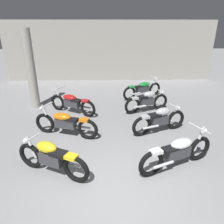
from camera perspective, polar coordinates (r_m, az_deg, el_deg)
ground_plane at (r=4.55m, az=1.18°, el=-22.78°), size 60.00×60.00×0.00m
back_wall at (r=13.34m, az=-0.81°, el=16.50°), size 12.95×0.24×3.60m
support_pillar at (r=9.11m, az=-21.57°, el=10.76°), size 0.36×0.36×3.20m
motorcycle_left_row_0 at (r=5.03m, az=-16.51°, el=-12.00°), size 1.83×0.93×0.88m
motorcycle_left_row_1 at (r=6.61m, az=-12.88°, el=-2.90°), size 2.09×0.91×0.97m
motorcycle_left_row_2 at (r=8.29m, az=-11.09°, el=2.60°), size 1.94×1.19×0.97m
motorcycle_right_row_0 at (r=5.29m, az=17.79°, el=-10.38°), size 2.03×1.05×0.97m
motorcycle_right_row_1 at (r=6.83m, az=13.12°, el=-2.00°), size 1.88×0.81×0.88m
motorcycle_right_row_2 at (r=8.43m, az=9.70°, el=3.08°), size 1.88×0.81×0.88m
motorcycle_right_row_3 at (r=10.09m, az=8.52°, el=6.40°), size 1.98×1.13×0.97m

